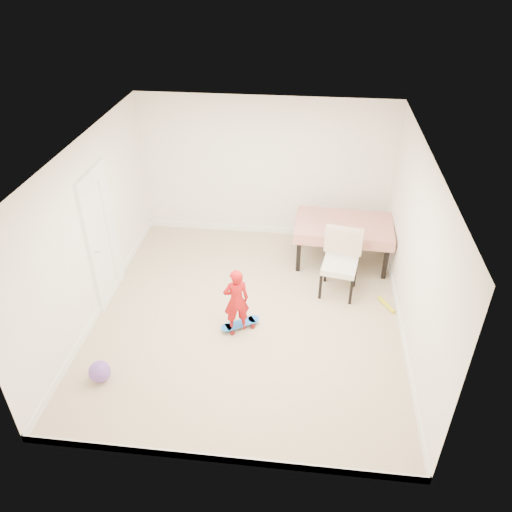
# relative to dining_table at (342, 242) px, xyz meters

# --- Properties ---
(ground) EXTENTS (5.00, 5.00, 0.00)m
(ground) POSITION_rel_dining_table_xyz_m (-1.42, -1.66, -0.38)
(ground) COLOR tan
(ground) RESTS_ON ground
(ceiling) EXTENTS (4.50, 5.00, 0.04)m
(ceiling) POSITION_rel_dining_table_xyz_m (-1.42, -1.66, 2.20)
(ceiling) COLOR white
(ceiling) RESTS_ON wall_back
(wall_back) EXTENTS (4.50, 0.04, 2.60)m
(wall_back) POSITION_rel_dining_table_xyz_m (-1.42, 0.82, 0.92)
(wall_back) COLOR white
(wall_back) RESTS_ON ground
(wall_front) EXTENTS (4.50, 0.04, 2.60)m
(wall_front) POSITION_rel_dining_table_xyz_m (-1.42, -4.14, 0.92)
(wall_front) COLOR white
(wall_front) RESTS_ON ground
(wall_left) EXTENTS (0.04, 5.00, 2.60)m
(wall_left) POSITION_rel_dining_table_xyz_m (-3.65, -1.66, 0.92)
(wall_left) COLOR white
(wall_left) RESTS_ON ground
(wall_right) EXTENTS (0.04, 5.00, 2.60)m
(wall_right) POSITION_rel_dining_table_xyz_m (0.81, -1.66, 0.92)
(wall_right) COLOR white
(wall_right) RESTS_ON ground
(door) EXTENTS (0.11, 0.94, 2.11)m
(door) POSITION_rel_dining_table_xyz_m (-3.65, -1.36, 0.65)
(door) COLOR white
(door) RESTS_ON ground
(baseboard_back) EXTENTS (4.50, 0.02, 0.12)m
(baseboard_back) POSITION_rel_dining_table_xyz_m (-1.42, 0.83, -0.32)
(baseboard_back) COLOR white
(baseboard_back) RESTS_ON ground
(baseboard_front) EXTENTS (4.50, 0.02, 0.12)m
(baseboard_front) POSITION_rel_dining_table_xyz_m (-1.42, -4.15, -0.32)
(baseboard_front) COLOR white
(baseboard_front) RESTS_ON ground
(baseboard_left) EXTENTS (0.02, 5.00, 0.12)m
(baseboard_left) POSITION_rel_dining_table_xyz_m (-3.66, -1.66, -0.32)
(baseboard_left) COLOR white
(baseboard_left) RESTS_ON ground
(baseboard_right) EXTENTS (0.02, 5.00, 0.12)m
(baseboard_right) POSITION_rel_dining_table_xyz_m (0.82, -1.66, -0.32)
(baseboard_right) COLOR white
(baseboard_right) RESTS_ON ground
(dining_table) EXTENTS (1.66, 1.08, 0.76)m
(dining_table) POSITION_rel_dining_table_xyz_m (0.00, 0.00, 0.00)
(dining_table) COLOR red
(dining_table) RESTS_ON ground
(dining_chair) EXTENTS (0.68, 0.75, 1.06)m
(dining_chair) POSITION_rel_dining_table_xyz_m (-0.08, -0.92, 0.15)
(dining_chair) COLOR silver
(dining_chair) RESTS_ON ground
(skateboard) EXTENTS (0.62, 0.50, 0.09)m
(skateboard) POSITION_rel_dining_table_xyz_m (-1.50, -1.95, -0.33)
(skateboard) COLOR blue
(skateboard) RESTS_ON ground
(child) EXTENTS (0.43, 0.35, 1.01)m
(child) POSITION_rel_dining_table_xyz_m (-1.54, -2.00, 0.13)
(child) COLOR #B51213
(child) RESTS_ON ground
(balloon) EXTENTS (0.28, 0.28, 0.28)m
(balloon) POSITION_rel_dining_table_xyz_m (-3.15, -3.15, -0.24)
(balloon) COLOR #744AB3
(balloon) RESTS_ON ground
(foam_toy) EXTENTS (0.25, 0.38, 0.06)m
(foam_toy) POSITION_rel_dining_table_xyz_m (0.67, -1.20, -0.35)
(foam_toy) COLOR yellow
(foam_toy) RESTS_ON ground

